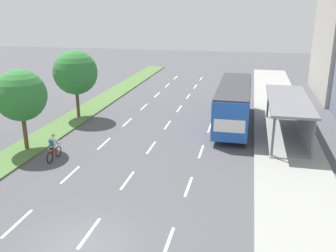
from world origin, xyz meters
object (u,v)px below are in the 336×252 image
(bus, at_px, (234,100))
(bus_shelter, at_px, (291,114))
(cyclist, at_px, (54,148))
(median_tree_second, at_px, (21,95))
(median_tree_third, at_px, (75,73))

(bus, bearing_deg, bus_shelter, -29.29)
(cyclist, bearing_deg, bus, 42.73)
(bus_shelter, height_order, cyclist, bus_shelter)
(median_tree_second, bearing_deg, bus_shelter, 19.77)
(cyclist, xyz_separation_m, median_tree_second, (-2.69, 1.16, 3.03))
(cyclist, distance_m, median_tree_third, 9.90)
(median_tree_second, bearing_deg, bus, 33.12)
(bus, xyz_separation_m, median_tree_second, (-13.43, -8.76, 1.75))
(bus, xyz_separation_m, median_tree_third, (-13.32, -0.93, 1.94))
(cyclist, bearing_deg, median_tree_second, 156.61)
(median_tree_second, distance_m, median_tree_third, 7.84)
(bus, bearing_deg, median_tree_second, -146.88)
(bus_shelter, relative_size, median_tree_third, 1.69)
(median_tree_second, xyz_separation_m, median_tree_third, (0.11, 7.83, 0.19))
(cyclist, height_order, median_tree_third, median_tree_third)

